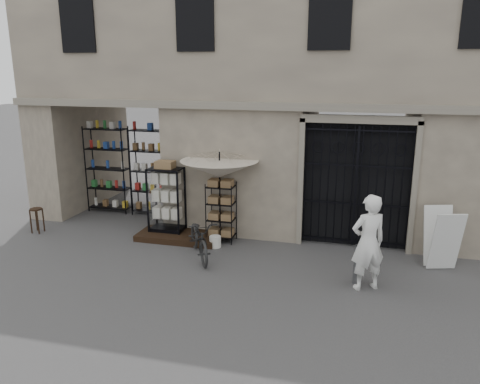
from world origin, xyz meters
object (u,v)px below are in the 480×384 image
(wooden_stool, at_px, (37,220))
(steel_bollard, at_px, (357,265))
(white_bucket, at_px, (215,242))
(shopkeeper, at_px, (365,288))
(market_umbrella, at_px, (219,164))
(wire_rack, at_px, (221,213))
(bicycle, at_px, (200,257))
(display_cabinet, at_px, (167,203))
(easel_sign, at_px, (442,239))

(wooden_stool, bearing_deg, steel_bollard, -7.08)
(white_bucket, distance_m, shopkeeper, 3.67)
(white_bucket, bearing_deg, market_umbrella, 92.00)
(wire_rack, height_order, market_umbrella, market_umbrella)
(bicycle, bearing_deg, market_umbrella, 52.81)
(shopkeeper, bearing_deg, display_cabinet, -48.37)
(wire_rack, relative_size, wooden_stool, 2.29)
(wooden_stool, distance_m, steel_bollard, 8.03)
(steel_bollard, height_order, shopkeeper, steel_bollard)
(wire_rack, xyz_separation_m, white_bucket, (-0.02, -0.44, -0.58))
(bicycle, xyz_separation_m, shopkeeper, (3.57, -0.65, 0.00))
(wire_rack, xyz_separation_m, easel_sign, (4.91, -0.40, -0.06))
(display_cabinet, bearing_deg, wire_rack, -7.26)
(white_bucket, distance_m, easel_sign, 4.96)
(market_umbrella, distance_m, easel_sign, 5.12)
(easel_sign, bearing_deg, display_cabinet, 160.39)
(market_umbrella, bearing_deg, white_bucket, -88.00)
(wire_rack, bearing_deg, easel_sign, -17.07)
(market_umbrella, bearing_deg, easel_sign, -4.82)
(white_bucket, height_order, steel_bollard, steel_bollard)
(white_bucket, bearing_deg, wooden_stool, -178.00)
(easel_sign, bearing_deg, wire_rack, 159.21)
(display_cabinet, relative_size, wooden_stool, 2.71)
(display_cabinet, height_order, bicycle, display_cabinet)
(wire_rack, relative_size, market_umbrella, 0.55)
(display_cabinet, xyz_separation_m, white_bucket, (1.38, -0.42, -0.73))
(white_bucket, distance_m, wooden_stool, 4.72)
(white_bucket, distance_m, steel_bollard, 3.46)
(wooden_stool, bearing_deg, bicycle, -6.32)
(display_cabinet, xyz_separation_m, wire_rack, (1.40, 0.02, -0.15))
(wooden_stool, relative_size, shopkeeper, 0.34)
(wire_rack, xyz_separation_m, steel_bollard, (3.23, -1.60, -0.32))
(wire_rack, bearing_deg, steel_bollard, -38.71)
(white_bucket, bearing_deg, steel_bollard, -19.55)
(market_umbrella, relative_size, wooden_stool, 4.15)
(market_umbrella, xyz_separation_m, easel_sign, (4.95, -0.42, -1.24))
(bicycle, bearing_deg, wire_rack, 50.83)
(easel_sign, bearing_deg, white_bucket, 164.34)
(wooden_stool, relative_size, steel_bollard, 0.80)
(display_cabinet, distance_m, easel_sign, 6.33)
(wooden_stool, xyz_separation_m, steel_bollard, (7.97, -0.99, 0.06))
(wooden_stool, height_order, shopkeeper, wooden_stool)
(bicycle, xyz_separation_m, wooden_stool, (-4.57, 0.51, 0.33))
(steel_bollard, bearing_deg, market_umbrella, 153.72)
(white_bucket, xyz_separation_m, shopkeeper, (3.42, -1.32, -0.13))
(market_umbrella, bearing_deg, steel_bollard, -26.28)
(wooden_stool, bearing_deg, easel_sign, 1.23)
(wire_rack, bearing_deg, shopkeeper, -39.85)
(wooden_stool, height_order, easel_sign, easel_sign)
(market_umbrella, xyz_separation_m, wooden_stool, (-4.70, -0.62, -1.56))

